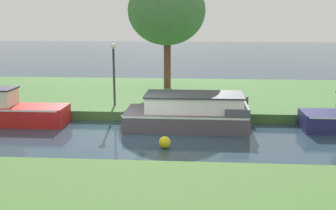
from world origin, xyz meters
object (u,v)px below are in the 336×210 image
at_px(slate_narrowboat, 191,113).
at_px(lamp_post, 114,66).
at_px(channel_buoy, 165,142).
at_px(willow_tree_centre, 167,11).
at_px(mooring_post_near, 246,104).

relative_size(slate_narrowboat, lamp_post, 1.72).
bearing_deg(channel_buoy, slate_narrowboat, 73.94).
xyz_separation_m(slate_narrowboat, willow_tree_centre, (-1.51, 6.89, 4.02)).
bearing_deg(channel_buoy, willow_tree_centre, 94.21).
distance_m(slate_narrowboat, lamp_post, 4.39).
bearing_deg(willow_tree_centre, channel_buoy, -85.79).
bearing_deg(mooring_post_near, lamp_post, 172.70).
xyz_separation_m(willow_tree_centre, mooring_post_near, (3.82, -5.48, -3.93)).
bearing_deg(mooring_post_near, willow_tree_centre, 124.87).
relative_size(willow_tree_centre, lamp_post, 2.19).
relative_size(lamp_post, mooring_post_near, 4.58).
distance_m(mooring_post_near, channel_buoy, 5.24).
height_order(lamp_post, channel_buoy, lamp_post).
bearing_deg(willow_tree_centre, mooring_post_near, -55.13).
distance_m(willow_tree_centre, channel_buoy, 10.66).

